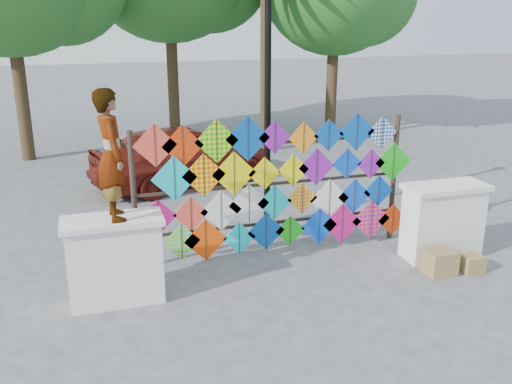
% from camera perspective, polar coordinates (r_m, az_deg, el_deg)
% --- Properties ---
extents(ground, '(80.00, 80.00, 0.00)m').
position_cam_1_polar(ground, '(9.33, 3.20, -7.90)').
color(ground, gray).
rests_on(ground, ground).
extents(parapet_left, '(1.40, 0.65, 1.28)m').
position_cam_1_polar(parapet_left, '(8.39, -13.92, -6.60)').
color(parapet_left, white).
rests_on(parapet_left, ground).
extents(parapet_right, '(1.40, 0.65, 1.28)m').
position_cam_1_polar(parapet_right, '(10.12, 18.18, -2.72)').
color(parapet_right, white).
rests_on(parapet_right, ground).
extents(kite_rack, '(4.91, 0.24, 2.44)m').
position_cam_1_polar(kite_rack, '(9.54, 2.12, 0.54)').
color(kite_rack, '#31231B').
rests_on(kite_rack, ground).
extents(vendor_woman, '(0.50, 0.70, 1.80)m').
position_cam_1_polar(vendor_woman, '(7.90, -14.23, 3.62)').
color(vendor_woman, '#99999E').
rests_on(vendor_woman, parapet_left).
extents(sedan, '(4.66, 3.00, 1.48)m').
position_cam_1_polar(sedan, '(13.82, -7.40, 3.78)').
color(sedan, maroon).
rests_on(sedan, ground).
extents(lamppost, '(0.28, 0.28, 4.46)m').
position_cam_1_polar(lamppost, '(10.49, 1.18, 10.37)').
color(lamppost, black).
rests_on(lamppost, ground).
extents(cardboard_box_near, '(0.45, 0.40, 0.40)m').
position_cam_1_polar(cardboard_box_near, '(9.61, 17.89, -6.68)').
color(cardboard_box_near, '#977B49').
rests_on(cardboard_box_near, ground).
extents(cardboard_box_far, '(0.34, 0.31, 0.29)m').
position_cam_1_polar(cardboard_box_far, '(9.88, 20.74, -6.70)').
color(cardboard_box_far, '#977B49').
rests_on(cardboard_box_far, ground).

